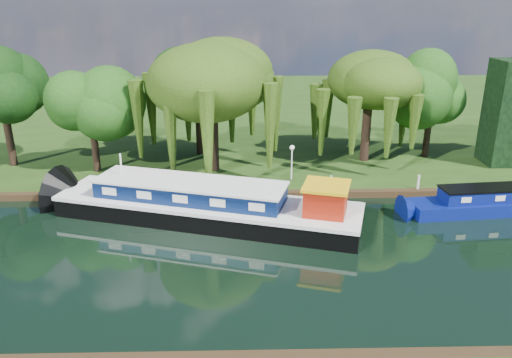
{
  "coord_description": "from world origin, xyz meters",
  "views": [
    {
      "loc": [
        -2.87,
        -23.17,
        12.89
      ],
      "look_at": [
        -2.2,
        4.22,
        2.8
      ],
      "focal_mm": 35.0,
      "sensor_mm": 36.0,
      "label": 1
    }
  ],
  "objects_px": {
    "white_cruiser": "(477,209)",
    "narrowboat": "(508,201)",
    "dutch_barge": "(209,205)",
    "red_dinghy": "(178,204)"
  },
  "relations": [
    {
      "from": "white_cruiser",
      "to": "red_dinghy",
      "type": "bearing_deg",
      "value": 97.72
    },
    {
      "from": "white_cruiser",
      "to": "narrowboat",
      "type": "bearing_deg",
      "value": -88.05
    },
    {
      "from": "dutch_barge",
      "to": "red_dinghy",
      "type": "bearing_deg",
      "value": 148.59
    },
    {
      "from": "narrowboat",
      "to": "red_dinghy",
      "type": "bearing_deg",
      "value": 169.96
    },
    {
      "from": "red_dinghy",
      "to": "white_cruiser",
      "type": "bearing_deg",
      "value": -94.64
    },
    {
      "from": "red_dinghy",
      "to": "white_cruiser",
      "type": "relative_size",
      "value": 1.33
    },
    {
      "from": "dutch_barge",
      "to": "narrowboat",
      "type": "distance_m",
      "value": 18.85
    },
    {
      "from": "red_dinghy",
      "to": "narrowboat",
      "type": "bearing_deg",
      "value": -95.12
    },
    {
      "from": "narrowboat",
      "to": "red_dinghy",
      "type": "distance_m",
      "value": 21.16
    },
    {
      "from": "narrowboat",
      "to": "white_cruiser",
      "type": "distance_m",
      "value": 1.89
    }
  ]
}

